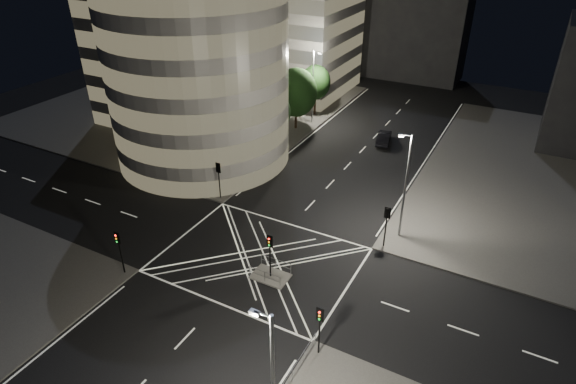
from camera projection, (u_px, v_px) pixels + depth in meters
The scene contains 23 objects.
ground at pixel (259, 260), 41.21m from camera, with size 120.00×120.00×0.00m, color black.
sidewalk_far_left at pixel (189, 106), 73.56m from camera, with size 42.00×42.00×0.15m, color #4C4A48.
central_island at pixel (271, 276), 39.21m from camera, with size 3.00×2.00×0.15m, color slate.
office_tower_curved at pixel (189, 39), 57.55m from camera, with size 30.00×29.00×27.20m.
office_block_rear at pixel (276, 18), 76.52m from camera, with size 24.00×16.00×22.00m, color gray.
building_far_end at pixel (413, 25), 82.41m from camera, with size 18.00×8.00×18.00m, color black.
tree_a at pixel (216, 145), 49.88m from camera, with size 4.83×4.83×7.52m.
tree_b at pixel (247, 125), 54.44m from camera, with size 4.29×4.29×7.23m.
tree_c at pixel (274, 112), 59.24m from camera, with size 4.29×4.29×6.74m.
tree_d at pixel (296, 93), 63.44m from camera, with size 5.65×5.65×8.26m.
tree_e at pixel (315, 82), 68.14m from camera, with size 4.28×4.28×7.19m.
traffic_signal_fl at pixel (219, 174), 48.51m from camera, with size 0.55×0.22×4.00m.
traffic_signal_nl at pixel (119, 245), 38.17m from camera, with size 0.55×0.22×4.00m.
traffic_signal_fr at pixel (387, 220), 41.31m from camera, with size 0.55×0.22×4.00m.
traffic_signal_nr at pixel (320, 322), 30.97m from camera, with size 0.55×0.22×4.00m.
traffic_signal_island at pixel (270, 248), 37.78m from camera, with size 0.55×0.22×4.00m.
street_lamp_left_near at pixel (240, 131), 51.40m from camera, with size 1.25×0.25×10.00m.
street_lamp_left_far at pixel (313, 85), 65.09m from camera, with size 1.25×0.25×10.00m.
street_lamp_right_far at pixel (405, 184), 41.40m from camera, with size 1.25×0.25×10.00m.
street_lamp_right_near at pixel (272, 383), 23.91m from camera, with size 1.25×0.25×10.00m.
railing_island_south at pixel (265, 277), 38.21m from camera, with size 2.80×0.06×1.10m, color slate.
railing_island_north at pixel (276, 264), 39.58m from camera, with size 2.80×0.06×1.10m, color slate.
sedan at pixel (384, 137), 61.69m from camera, with size 1.58×4.52×1.49m, color black.
Camera 1 is at (17.64, -27.58, 25.80)m, focal length 30.00 mm.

